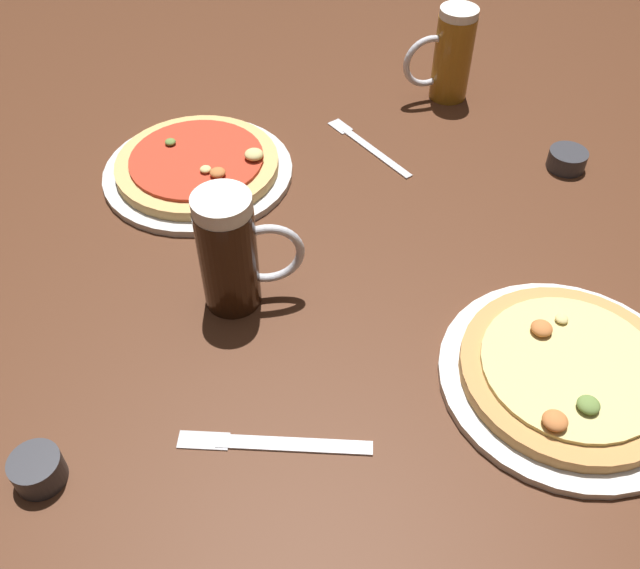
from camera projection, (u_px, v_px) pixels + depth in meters
ground_plane at (320, 302)px, 0.99m from camera, size 2.40×2.40×0.03m
pizza_plate_near at (569, 374)px, 0.86m from camera, size 0.32×0.32×0.05m
pizza_plate_far at (198, 167)px, 1.16m from camera, size 0.31×0.31×0.05m
beer_mug_dark at (450, 55)px, 1.28m from camera, size 0.13×0.07×0.17m
beer_mug_amber at (232, 252)px, 0.91m from camera, size 0.14×0.08×0.18m
ramekin_sauce at (567, 159)px, 1.17m from camera, size 0.06×0.06×0.03m
ramekin_butter at (38, 470)px, 0.77m from camera, size 0.06×0.06×0.04m
fork_left at (367, 145)px, 1.22m from camera, size 0.09×0.20×0.01m
knife_right at (273, 443)px, 0.81m from camera, size 0.22×0.09×0.01m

